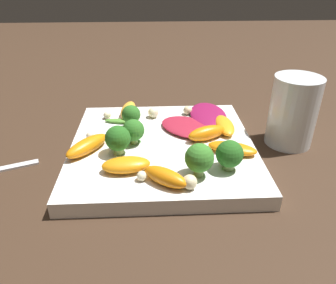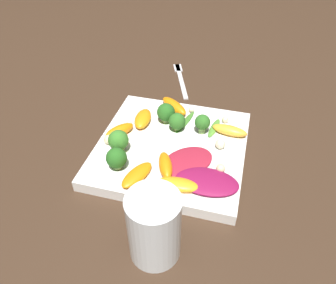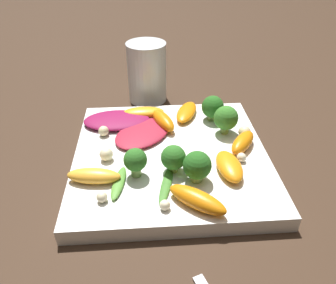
% 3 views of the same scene
% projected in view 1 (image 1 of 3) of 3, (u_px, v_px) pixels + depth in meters
% --- Properties ---
extents(ground_plane, '(2.40, 2.40, 0.00)m').
position_uv_depth(ground_plane, '(163.00, 155.00, 0.51)').
color(ground_plane, '#382619').
extents(plate, '(0.28, 0.28, 0.02)m').
position_uv_depth(plate, '(163.00, 149.00, 0.51)').
color(plate, white).
rests_on(plate, ground_plane).
extents(drinking_glass, '(0.07, 0.07, 0.11)m').
position_uv_depth(drinking_glass, '(293.00, 111.00, 0.52)').
color(drinking_glass, white).
rests_on(drinking_glass, ground_plane).
extents(radicchio_leaf_0, '(0.06, 0.11, 0.01)m').
position_uv_depth(radicchio_leaf_0, '(208.00, 115.00, 0.57)').
color(radicchio_leaf_0, maroon).
rests_on(radicchio_leaf_0, plate).
extents(radicchio_leaf_1, '(0.12, 0.12, 0.01)m').
position_uv_depth(radicchio_leaf_1, '(188.00, 127.00, 0.54)').
color(radicchio_leaf_1, maroon).
rests_on(radicchio_leaf_1, plate).
extents(orange_segment_0, '(0.07, 0.04, 0.02)m').
position_uv_depth(orange_segment_0, '(126.00, 165.00, 0.43)').
color(orange_segment_0, orange).
rests_on(orange_segment_0, plate).
extents(orange_segment_1, '(0.07, 0.05, 0.02)m').
position_uv_depth(orange_segment_1, '(207.00, 133.00, 0.50)').
color(orange_segment_1, orange).
rests_on(orange_segment_1, plate).
extents(orange_segment_2, '(0.07, 0.07, 0.02)m').
position_uv_depth(orange_segment_2, '(87.00, 146.00, 0.47)').
color(orange_segment_2, orange).
rests_on(orange_segment_2, plate).
extents(orange_segment_3, '(0.08, 0.05, 0.01)m').
position_uv_depth(orange_segment_3, '(232.00, 148.00, 0.47)').
color(orange_segment_3, orange).
rests_on(orange_segment_3, plate).
extents(orange_segment_4, '(0.03, 0.07, 0.02)m').
position_uv_depth(orange_segment_4, '(128.00, 110.00, 0.58)').
color(orange_segment_4, '#FCAD33').
rests_on(orange_segment_4, plate).
extents(orange_segment_5, '(0.03, 0.07, 0.02)m').
position_uv_depth(orange_segment_5, '(224.00, 125.00, 0.54)').
color(orange_segment_5, orange).
rests_on(orange_segment_5, plate).
extents(orange_segment_6, '(0.06, 0.06, 0.02)m').
position_uv_depth(orange_segment_6, '(163.00, 177.00, 0.40)').
color(orange_segment_6, orange).
rests_on(orange_segment_6, plate).
extents(broccoli_floret_0, '(0.03, 0.03, 0.04)m').
position_uv_depth(broccoli_floret_0, '(131.00, 115.00, 0.53)').
color(broccoli_floret_0, '#84AD5B').
rests_on(broccoli_floret_0, plate).
extents(broccoli_floret_1, '(0.04, 0.04, 0.04)m').
position_uv_depth(broccoli_floret_1, '(118.00, 139.00, 0.46)').
color(broccoli_floret_1, '#7A9E51').
rests_on(broccoli_floret_1, plate).
extents(broccoli_floret_2, '(0.03, 0.03, 0.04)m').
position_uv_depth(broccoli_floret_2, '(133.00, 130.00, 0.49)').
color(broccoli_floret_2, '#7A9E51').
rests_on(broccoli_floret_2, plate).
extents(broccoli_floret_3, '(0.04, 0.04, 0.04)m').
position_uv_depth(broccoli_floret_3, '(230.00, 155.00, 0.43)').
color(broccoli_floret_3, '#7A9E51').
rests_on(broccoli_floret_3, plate).
extents(broccoli_floret_4, '(0.04, 0.04, 0.05)m').
position_uv_depth(broccoli_floret_4, '(199.00, 158.00, 0.41)').
color(broccoli_floret_4, '#7A9E51').
rests_on(broccoli_floret_4, plate).
extents(arugula_sprig_0, '(0.06, 0.02, 0.01)m').
position_uv_depth(arugula_sprig_0, '(123.00, 121.00, 0.56)').
color(arugula_sprig_0, '#518E33').
rests_on(arugula_sprig_0, plate).
extents(arugula_sprig_1, '(0.08, 0.03, 0.00)m').
position_uv_depth(arugula_sprig_1, '(117.00, 139.00, 0.51)').
color(arugula_sprig_1, '#3D7528').
rests_on(arugula_sprig_1, plate).
extents(macadamia_nut_0, '(0.01, 0.01, 0.01)m').
position_uv_depth(macadamia_nut_0, '(107.00, 115.00, 0.57)').
color(macadamia_nut_0, beige).
rests_on(macadamia_nut_0, plate).
extents(macadamia_nut_1, '(0.01, 0.01, 0.01)m').
position_uv_depth(macadamia_nut_1, '(142.00, 176.00, 0.41)').
color(macadamia_nut_1, beige).
rests_on(macadamia_nut_1, plate).
extents(macadamia_nut_2, '(0.01, 0.01, 0.01)m').
position_uv_depth(macadamia_nut_2, '(90.00, 136.00, 0.51)').
color(macadamia_nut_2, beige).
rests_on(macadamia_nut_2, plate).
extents(macadamia_nut_3, '(0.02, 0.02, 0.02)m').
position_uv_depth(macadamia_nut_3, '(188.00, 110.00, 0.59)').
color(macadamia_nut_3, beige).
rests_on(macadamia_nut_3, plate).
extents(macadamia_nut_4, '(0.02, 0.02, 0.02)m').
position_uv_depth(macadamia_nut_4, '(190.00, 182.00, 0.40)').
color(macadamia_nut_4, beige).
rests_on(macadamia_nut_4, plate).
extents(macadamia_nut_5, '(0.02, 0.02, 0.02)m').
position_uv_depth(macadamia_nut_5, '(153.00, 112.00, 0.57)').
color(macadamia_nut_5, beige).
rests_on(macadamia_nut_5, plate).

